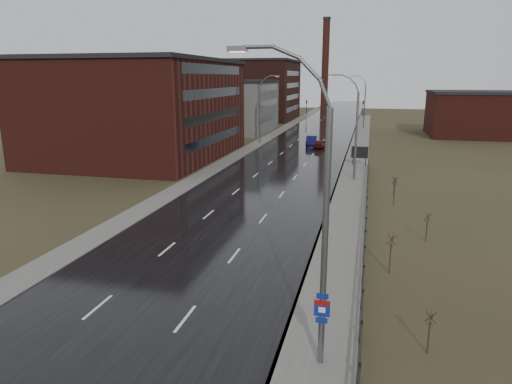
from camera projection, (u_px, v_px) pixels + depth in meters
The scene contains 25 objects.
ground at pixel (92, 363), 18.08m from camera, with size 320.00×320.00×0.00m, color #2D2819.
road at pixel (305, 146), 74.54m from camera, with size 14.00×300.00×0.06m, color black.
sidewalk_right at pixel (352, 182), 48.98m from camera, with size 3.20×180.00×0.18m, color #595651.
curb_right at pixel (337, 181), 49.34m from camera, with size 0.16×180.00×0.18m, color slate.
sidewalk_left at pixel (256, 145), 76.45m from camera, with size 2.40×260.00×0.12m, color #595651.
warehouse_near at pixel (142, 109), 63.69m from camera, with size 22.44×28.56×13.50m.
warehouse_mid at pixel (231, 106), 94.41m from camera, with size 16.32×20.40×10.50m.
warehouse_far at pixel (246, 90), 123.20m from camera, with size 26.52×24.48×15.50m.
building_right at pixel (479, 114), 87.12m from camera, with size 18.36×16.32×8.50m.
smokestack at pixel (325, 64), 156.85m from camera, with size 2.70×2.70×30.70m.
streetlight_main at pixel (317, 218), 16.50m from camera, with size 3.91×0.29×12.11m.
streetlight_right_mid at pixel (354, 127), 48.54m from camera, with size 3.36×0.28×11.35m.
streetlight_left at pixel (262, 109), 76.80m from camera, with size 3.36×0.28×11.35m.
streetlight_right_far at pixel (363, 102), 99.36m from camera, with size 3.36×0.28×11.35m.
guardrail at pixel (366, 225), 32.73m from camera, with size 0.10×53.05×1.10m.
shrub_b at pixel (429, 331), 18.49m from camera, with size 0.46×0.48×1.92m.
shrub_c at pixel (391, 252), 26.10m from camera, with size 0.57×0.60×2.39m.
shrub_d at pixel (427, 226), 31.24m from camera, with size 0.49×0.51×2.03m.
shrub_e at pixel (395, 190), 40.04m from camera, with size 0.62×0.66×2.64m.
shrub_f at pixel (394, 186), 43.50m from camera, with size 0.42×0.45×1.76m.
billboard at pixel (360, 153), 57.72m from camera, with size 2.07×0.17×2.53m.
traffic_light_left at pixel (307, 100), 131.75m from camera, with size 0.58×2.73×5.30m.
traffic_light_right at pixel (363, 101), 128.01m from camera, with size 0.58×2.73×5.30m.
car_near at pixel (311, 141), 74.95m from camera, with size 1.68×4.81×1.58m, color #0E0B3B.
car_far at pixel (321, 144), 72.59m from camera, with size 1.63×4.06×1.38m, color #4E0D0E.
Camera 1 is at (10.14, -13.84, 11.00)m, focal length 32.00 mm.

